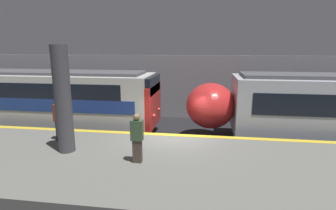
# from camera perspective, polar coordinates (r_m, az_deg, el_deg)

# --- Properties ---
(ground_plane) EXTENTS (120.00, 120.00, 0.00)m
(ground_plane) POSITION_cam_1_polar(r_m,az_deg,el_deg) (11.61, 1.39, -11.06)
(ground_plane) COLOR black
(platform) EXTENTS (40.00, 5.45, 1.02)m
(platform) POSITION_cam_1_polar(r_m,az_deg,el_deg) (8.96, -0.75, -14.98)
(platform) COLOR slate
(platform) RESTS_ON ground
(station_rear_barrier) EXTENTS (50.00, 0.15, 4.13)m
(station_rear_barrier) POSITION_cam_1_polar(r_m,az_deg,el_deg) (17.29, 3.99, 3.90)
(station_rear_barrier) COLOR #939399
(station_rear_barrier) RESTS_ON ground
(support_pillar_near) EXTENTS (0.56, 0.56, 3.71)m
(support_pillar_near) POSITION_cam_1_polar(r_m,az_deg,el_deg) (9.65, -21.90, 1.02)
(support_pillar_near) COLOR #47474C
(support_pillar_near) RESTS_ON platform
(person_waiting) EXTENTS (0.38, 0.24, 1.67)m
(person_waiting) POSITION_cam_1_polar(r_m,az_deg,el_deg) (11.14, -22.59, -2.75)
(person_waiting) COLOR #2D2D38
(person_waiting) RESTS_ON platform
(person_walking) EXTENTS (0.38, 0.24, 1.61)m
(person_walking) POSITION_cam_1_polar(r_m,az_deg,el_deg) (8.39, -6.76, -6.95)
(person_walking) COLOR #473D33
(person_walking) RESTS_ON platform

